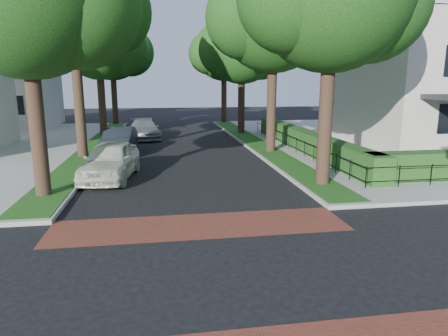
% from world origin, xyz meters
% --- Properties ---
extents(ground, '(120.00, 120.00, 0.00)m').
position_xyz_m(ground, '(0.00, 0.00, 0.00)').
color(ground, black).
rests_on(ground, ground).
extents(sidewalk_ne, '(30.00, 30.00, 0.15)m').
position_xyz_m(sidewalk_ne, '(19.50, 19.00, 0.07)').
color(sidewalk_ne, gray).
rests_on(sidewalk_ne, ground).
extents(crosswalk_far, '(9.00, 2.20, 0.01)m').
position_xyz_m(crosswalk_far, '(0.00, 3.20, 0.01)').
color(crosswalk_far, maroon).
rests_on(crosswalk_far, ground).
extents(grass_strip_ne, '(1.60, 29.80, 0.02)m').
position_xyz_m(grass_strip_ne, '(5.40, 19.10, 0.16)').
color(grass_strip_ne, '#254F16').
rests_on(grass_strip_ne, sidewalk_ne).
extents(grass_strip_nw, '(1.60, 29.80, 0.02)m').
position_xyz_m(grass_strip_nw, '(-5.40, 19.10, 0.16)').
color(grass_strip_nw, '#254F16').
rests_on(grass_strip_nw, sidewalk_nw).
extents(tree_right_mid, '(8.25, 7.09, 11.22)m').
position_xyz_m(tree_right_mid, '(5.61, 15.25, 7.99)').
color(tree_right_mid, black).
rests_on(tree_right_mid, sidewalk_ne).
extents(tree_right_far, '(7.25, 6.23, 9.74)m').
position_xyz_m(tree_right_far, '(5.60, 24.22, 6.91)').
color(tree_right_far, black).
rests_on(tree_right_far, sidewalk_ne).
extents(tree_right_back, '(7.50, 6.45, 10.20)m').
position_xyz_m(tree_right_back, '(5.60, 33.23, 7.27)').
color(tree_right_back, black).
rests_on(tree_right_back, sidewalk_ne).
extents(tree_left_mid, '(8.00, 6.88, 11.48)m').
position_xyz_m(tree_left_mid, '(-5.39, 15.24, 8.34)').
color(tree_left_mid, black).
rests_on(tree_left_mid, sidewalk_nw).
extents(tree_left_far, '(7.00, 6.02, 9.86)m').
position_xyz_m(tree_left_far, '(-5.40, 24.22, 7.12)').
color(tree_left_far, black).
rests_on(tree_left_far, sidewalk_nw).
extents(tree_left_back, '(7.75, 6.66, 10.44)m').
position_xyz_m(tree_left_back, '(-5.40, 33.24, 7.41)').
color(tree_left_back, black).
rests_on(tree_left_back, sidewalk_nw).
extents(hedge_main_road, '(1.00, 18.00, 1.20)m').
position_xyz_m(hedge_main_road, '(7.70, 15.00, 0.75)').
color(hedge_main_road, '#1B4517').
rests_on(hedge_main_road, sidewalk_ne).
extents(fence_main_road, '(0.06, 18.00, 0.90)m').
position_xyz_m(fence_main_road, '(6.90, 15.00, 0.60)').
color(fence_main_road, black).
rests_on(fence_main_road, sidewalk_ne).
extents(house_victorian, '(13.00, 13.05, 12.48)m').
position_xyz_m(house_victorian, '(17.51, 15.92, 6.02)').
color(house_victorian, beige).
rests_on(house_victorian, sidewalk_ne).
extents(house_left_far, '(10.00, 9.00, 10.14)m').
position_xyz_m(house_left_far, '(-15.49, 31.99, 5.04)').
color(house_left_far, beige).
rests_on(house_left_far, sidewalk_nw).
extents(parked_car_front, '(2.65, 5.21, 1.70)m').
position_xyz_m(parked_car_front, '(-3.37, 9.86, 0.85)').
color(parked_car_front, silver).
rests_on(parked_car_front, ground).
extents(parked_car_middle, '(1.99, 4.88, 1.57)m').
position_xyz_m(parked_car_middle, '(-3.60, 16.41, 0.79)').
color(parked_car_middle, '#1C232A').
rests_on(parked_car_middle, ground).
extents(parked_car_rear, '(2.77, 5.23, 1.44)m').
position_xyz_m(parked_car_rear, '(-2.30, 22.79, 0.72)').
color(parked_car_rear, gray).
rests_on(parked_car_rear, ground).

